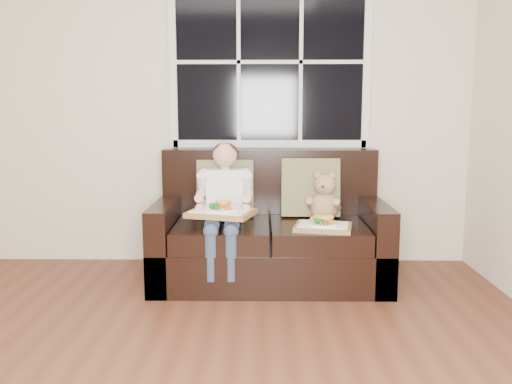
{
  "coord_description": "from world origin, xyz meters",
  "views": [
    {
      "loc": [
        0.55,
        -1.98,
        1.29
      ],
      "look_at": [
        0.5,
        1.85,
        0.69
      ],
      "focal_mm": 38.0,
      "sensor_mm": 36.0,
      "label": 1
    }
  ],
  "objects_px": {
    "teddy_bear": "(324,200)",
    "tray_left": "(221,211)",
    "loveseat": "(270,238)",
    "child": "(224,196)",
    "tray_right": "(323,225)"
  },
  "relations": [
    {
      "from": "child",
      "to": "tray_right",
      "type": "bearing_deg",
      "value": -15.2
    },
    {
      "from": "teddy_bear",
      "to": "tray_left",
      "type": "xyz_separation_m",
      "value": [
        -0.75,
        -0.32,
        -0.03
      ]
    },
    {
      "from": "loveseat",
      "to": "teddy_bear",
      "type": "relative_size",
      "value": 4.45
    },
    {
      "from": "teddy_bear",
      "to": "tray_left",
      "type": "bearing_deg",
      "value": -143.81
    },
    {
      "from": "child",
      "to": "tray_left",
      "type": "distance_m",
      "value": 0.2
    },
    {
      "from": "loveseat",
      "to": "teddy_bear",
      "type": "bearing_deg",
      "value": 0.76
    },
    {
      "from": "loveseat",
      "to": "child",
      "type": "xyz_separation_m",
      "value": [
        -0.33,
        -0.12,
        0.34
      ]
    },
    {
      "from": "child",
      "to": "tray_left",
      "type": "xyz_separation_m",
      "value": [
        -0.01,
        -0.19,
        -0.08
      ]
    },
    {
      "from": "loveseat",
      "to": "tray_left",
      "type": "height_order",
      "value": "loveseat"
    },
    {
      "from": "teddy_bear",
      "to": "tray_right",
      "type": "bearing_deg",
      "value": -84.14
    },
    {
      "from": "loveseat",
      "to": "teddy_bear",
      "type": "height_order",
      "value": "loveseat"
    },
    {
      "from": "teddy_bear",
      "to": "tray_right",
      "type": "relative_size",
      "value": 0.87
    },
    {
      "from": "loveseat",
      "to": "child",
      "type": "relative_size",
      "value": 1.89
    },
    {
      "from": "tray_left",
      "to": "teddy_bear",
      "type": "bearing_deg",
      "value": 39.49
    },
    {
      "from": "teddy_bear",
      "to": "tray_left",
      "type": "height_order",
      "value": "teddy_bear"
    }
  ]
}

